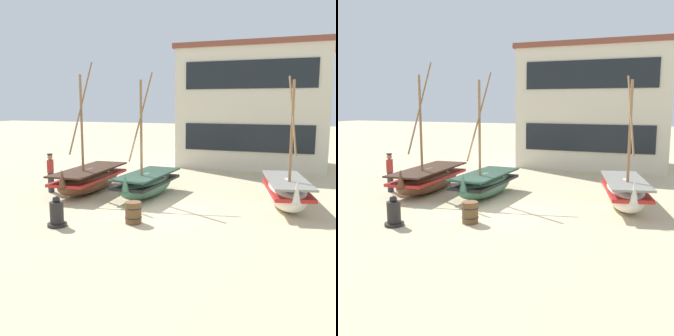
% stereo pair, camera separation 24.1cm
% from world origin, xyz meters
% --- Properties ---
extents(ground_plane, '(120.00, 120.00, 0.00)m').
position_xyz_m(ground_plane, '(0.00, 0.00, 0.00)').
color(ground_plane, '#CCB78E').
extents(fishing_boat_near_left, '(2.22, 4.05, 4.80)m').
position_xyz_m(fishing_boat_near_left, '(4.25, 2.10, 0.60)').
color(fishing_boat_near_left, silver).
rests_on(fishing_boat_near_left, ground).
extents(fishing_boat_centre_large, '(1.86, 4.70, 5.55)m').
position_xyz_m(fishing_boat_centre_large, '(-3.96, 1.88, 0.57)').
color(fishing_boat_centre_large, brown).
rests_on(fishing_boat_centre_large, ground).
extents(fishing_boat_far_right, '(1.63, 3.95, 5.06)m').
position_xyz_m(fishing_boat_far_right, '(-1.29, 1.93, 0.54)').
color(fishing_boat_far_right, '#427056').
rests_on(fishing_boat_far_right, ground).
extents(fisherman_by_hull, '(0.36, 0.42, 1.68)m').
position_xyz_m(fisherman_by_hull, '(-5.48, 1.18, 0.83)').
color(fisherman_by_hull, '#33333D').
rests_on(fisherman_by_hull, ground).
extents(capstan_winch, '(0.61, 0.61, 0.97)m').
position_xyz_m(capstan_winch, '(-2.27, -2.81, 0.39)').
color(capstan_winch, black).
rests_on(capstan_winch, ground).
extents(wooden_barrel, '(0.56, 0.56, 0.70)m').
position_xyz_m(wooden_barrel, '(-0.18, -1.68, 0.35)').
color(wooden_barrel, brown).
rests_on(wooden_barrel, ground).
extents(harbor_building_main, '(8.88, 5.45, 7.23)m').
position_xyz_m(harbor_building_main, '(1.53, 12.08, 3.63)').
color(harbor_building_main, beige).
rests_on(harbor_building_main, ground).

